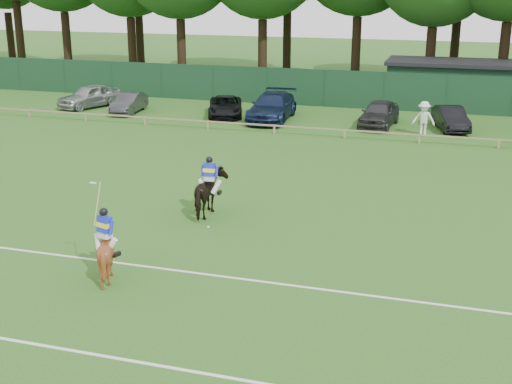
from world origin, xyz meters
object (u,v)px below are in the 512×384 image
at_px(sedan_navy, 272,107).
at_px(polo_ball, 208,227).
at_px(sedan_grey, 129,103).
at_px(hatch_grey, 379,114).
at_px(sedan_silver, 90,96).
at_px(utility_shed, 449,83).
at_px(horse_chestnut, 106,252).
at_px(suv_black, 225,106).
at_px(spectator_left, 424,119).
at_px(horse_dark, 210,193).
at_px(estate_black, 451,118).

relative_size(sedan_navy, polo_ball, 62.68).
relative_size(sedan_grey, hatch_grey, 0.85).
xyz_separation_m(sedan_silver, utility_shed, (23.07, 7.88, 0.77)).
bearing_deg(sedan_navy, horse_chestnut, -88.62).
xyz_separation_m(sedan_silver, hatch_grey, (19.44, -0.45, -0.01)).
bearing_deg(suv_black, utility_shed, 12.71).
relative_size(hatch_grey, spectator_left, 2.33).
xyz_separation_m(horse_chestnut, polo_ball, (1.37, 4.72, -0.75)).
distance_m(sedan_silver, polo_ball, 25.13).
bearing_deg(horse_dark, sedan_navy, -85.80).
distance_m(hatch_grey, polo_ball, 19.33).
xyz_separation_m(estate_black, spectator_left, (-1.40, -2.05, 0.30)).
height_order(sedan_navy, hatch_grey, sedan_navy).
distance_m(horse_dark, sedan_grey, 21.01).
distance_m(suv_black, hatch_grey, 9.68).
bearing_deg(sedan_grey, horse_chestnut, -70.40).
relative_size(horse_dark, spectator_left, 1.05).
bearing_deg(suv_black, estate_black, -18.52).
xyz_separation_m(suv_black, estate_black, (13.75, -0.00, 0.04)).
bearing_deg(sedan_silver, utility_shed, 41.64).
relative_size(sedan_silver, hatch_grey, 1.01).
xyz_separation_m(sedan_silver, sedan_navy, (12.90, -0.48, 0.05)).
bearing_deg(estate_black, sedan_navy, 165.45).
distance_m(sedan_grey, hatch_grey, 16.04).
xyz_separation_m(sedan_grey, polo_ball, (12.50, -18.50, -0.58)).
bearing_deg(sedan_silver, suv_black, 21.68).
xyz_separation_m(horse_dark, estate_black, (8.02, 17.94, -0.19)).
distance_m(horse_dark, spectator_left, 17.21).
height_order(suv_black, estate_black, estate_black).
relative_size(sedan_silver, polo_ball, 50.27).
xyz_separation_m(sedan_navy, utility_shed, (10.17, 8.36, 0.72)).
distance_m(suv_black, polo_ball, 20.22).
bearing_deg(spectator_left, hatch_grey, 150.50).
xyz_separation_m(sedan_grey, suv_black, (6.36, 0.75, -0.01)).
bearing_deg(spectator_left, horse_chestnut, -104.80).
height_order(spectator_left, utility_shed, utility_shed).
height_order(horse_chestnut, suv_black, horse_chestnut).
bearing_deg(sedan_silver, hatch_grey, 21.45).
bearing_deg(spectator_left, estate_black, 59.86).
relative_size(sedan_grey, sedan_navy, 0.67).
bearing_deg(spectator_left, suv_black, 174.84).
relative_size(hatch_grey, estate_black, 1.11).
bearing_deg(hatch_grey, estate_black, 9.01).
bearing_deg(spectator_left, sedan_silver, 178.48).
bearing_deg(estate_black, sedan_silver, 163.42).
xyz_separation_m(horse_chestnut, sedan_silver, (-14.54, 24.16, -0.03)).
bearing_deg(sedan_grey, sedan_navy, -3.25).
bearing_deg(horse_chestnut, sedan_silver, -39.92).
relative_size(sedan_navy, spectator_left, 2.94).
height_order(sedan_silver, sedan_navy, sedan_navy).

